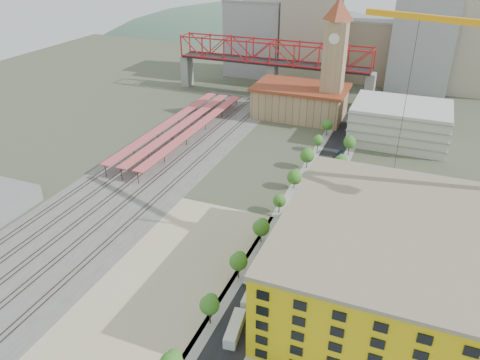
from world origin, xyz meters
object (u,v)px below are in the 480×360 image
at_px(construction_building, 392,264).
at_px(site_trailer_c, 280,245).
at_px(site_trailer_d, 287,233).
at_px(site_trailer_b, 254,293).
at_px(clock_tower, 335,51).
at_px(site_trailer_a, 235,328).

height_order(construction_building, site_trailer_c, construction_building).
height_order(site_trailer_c, site_trailer_d, site_trailer_c).
relative_size(construction_building, site_trailer_b, 4.98).
distance_m(clock_tower, site_trailer_a, 123.85).
xyz_separation_m(site_trailer_b, site_trailer_c, (0.00, 18.32, 0.03)).
xyz_separation_m(site_trailer_c, site_trailer_d, (0.00, 5.75, -0.19)).
distance_m(clock_tower, site_trailer_b, 113.39).
bearing_deg(clock_tower, construction_building, -71.22).
relative_size(clock_tower, site_trailer_b, 5.12).
bearing_deg(clock_tower, site_trailer_d, -84.67).
distance_m(construction_building, site_trailer_b, 28.91).
relative_size(site_trailer_c, site_trailer_d, 1.15).
distance_m(site_trailer_c, site_trailer_d, 5.75).
xyz_separation_m(construction_building, site_trailer_b, (-26.00, -9.77, -8.02)).
height_order(construction_building, site_trailer_d, construction_building).
relative_size(clock_tower, site_trailer_c, 5.00).
relative_size(site_trailer_a, site_trailer_d, 0.98).
bearing_deg(construction_building, site_trailer_d, 151.20).
bearing_deg(clock_tower, site_trailer_a, -86.20).
relative_size(construction_building, site_trailer_c, 4.87).
bearing_deg(site_trailer_a, site_trailer_b, 82.43).
height_order(clock_tower, site_trailer_d, clock_tower).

